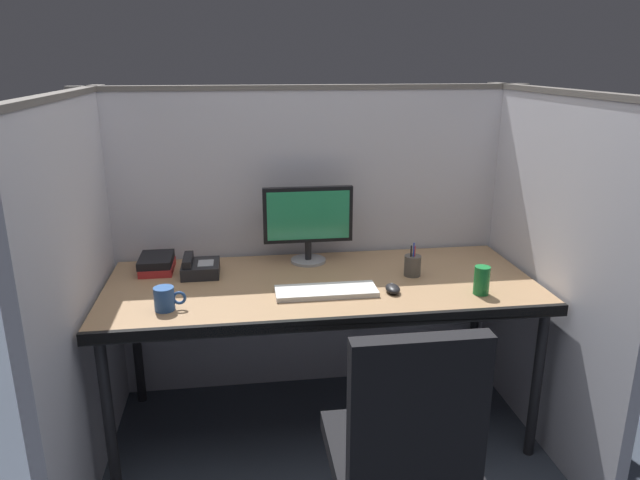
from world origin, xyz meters
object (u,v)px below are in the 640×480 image
(desk, at_px, (322,293))
(desk_phone, at_px, (199,268))
(pen_cup, at_px, (412,265))
(monitor_center, at_px, (308,219))
(soda_can, at_px, (482,280))
(coffee_mug, at_px, (165,299))
(book_stack, at_px, (157,263))
(computer_mouse, at_px, (393,289))
(keyboard_main, at_px, (327,291))

(desk, height_order, desk_phone, desk_phone)
(pen_cup, bearing_deg, monitor_center, 150.80)
(monitor_center, bearing_deg, soda_can, -36.87)
(desk, xyz_separation_m, soda_can, (0.65, -0.22, 0.11))
(pen_cup, xyz_separation_m, coffee_mug, (-1.08, -0.24, -0.00))
(book_stack, bearing_deg, computer_mouse, -22.03)
(soda_can, relative_size, desk_phone, 0.64)
(monitor_center, height_order, desk_phone, monitor_center)
(keyboard_main, xyz_separation_m, computer_mouse, (0.28, -0.03, 0.01))
(monitor_center, distance_m, book_stack, 0.74)
(keyboard_main, bearing_deg, coffee_mug, -173.36)
(desk, height_order, keyboard_main, keyboard_main)
(book_stack, relative_size, coffee_mug, 1.70)
(monitor_center, bearing_deg, computer_mouse, -54.85)
(monitor_center, height_order, soda_can, monitor_center)
(desk, distance_m, book_stack, 0.79)
(desk, bearing_deg, book_stack, 160.59)
(monitor_center, bearing_deg, coffee_mug, -142.14)
(desk, bearing_deg, soda_can, -18.77)
(desk, distance_m, computer_mouse, 0.33)
(computer_mouse, bearing_deg, coffee_mug, -176.97)
(book_stack, bearing_deg, pen_cup, -11.07)
(keyboard_main, height_order, coffee_mug, coffee_mug)
(monitor_center, height_order, keyboard_main, monitor_center)
(computer_mouse, xyz_separation_m, book_stack, (-1.03, 0.42, 0.02))
(computer_mouse, relative_size, soda_can, 0.79)
(keyboard_main, bearing_deg, soda_can, -8.26)
(keyboard_main, bearing_deg, desk_phone, 150.52)
(monitor_center, distance_m, desk_phone, 0.56)
(desk, distance_m, pen_cup, 0.44)
(keyboard_main, height_order, desk_phone, desk_phone)
(computer_mouse, relative_size, desk_phone, 0.51)
(desk, height_order, computer_mouse, computer_mouse)
(book_stack, distance_m, coffee_mug, 0.47)
(desk, xyz_separation_m, keyboard_main, (0.00, -0.13, 0.06))
(desk_phone, relative_size, coffee_mug, 1.51)
(soda_can, bearing_deg, coffee_mug, 179.24)
(desk, distance_m, monitor_center, 0.39)
(monitor_center, xyz_separation_m, computer_mouse, (0.31, -0.44, -0.20))
(computer_mouse, distance_m, desk_phone, 0.89)
(desk, xyz_separation_m, desk_phone, (-0.54, 0.18, 0.08))
(keyboard_main, relative_size, computer_mouse, 4.48)
(keyboard_main, distance_m, desk_phone, 0.63)
(keyboard_main, bearing_deg, desk, 90.63)
(desk, distance_m, keyboard_main, 0.14)
(computer_mouse, bearing_deg, monitor_center, 125.15)
(book_stack, bearing_deg, coffee_mug, -79.03)
(coffee_mug, bearing_deg, book_stack, 100.97)
(computer_mouse, relative_size, book_stack, 0.45)
(desk, height_order, pen_cup, pen_cup)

